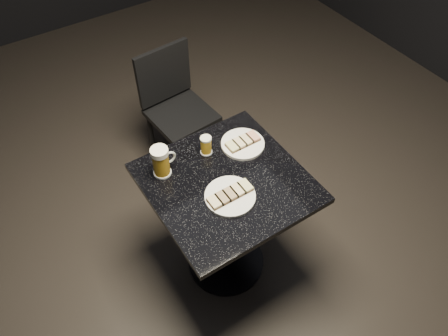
{
  "coord_description": "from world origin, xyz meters",
  "views": [
    {
      "loc": [
        -0.7,
        -1.06,
        2.3
      ],
      "look_at": [
        0.0,
        0.02,
        0.82
      ],
      "focal_mm": 35.0,
      "sensor_mm": 36.0,
      "label": 1
    }
  ],
  "objects_px": {
    "beer_mug": "(161,161)",
    "plate_small": "(243,144)",
    "plate_large": "(230,196)",
    "beer_tumbler": "(206,145)",
    "table": "(226,211)",
    "chair": "(176,105)"
  },
  "relations": [
    {
      "from": "beer_mug",
      "to": "plate_large",
      "type": "bearing_deg",
      "value": -57.72
    },
    {
      "from": "table",
      "to": "beer_mug",
      "type": "relative_size",
      "value": 4.75
    },
    {
      "from": "table",
      "to": "beer_mug",
      "type": "distance_m",
      "value": 0.44
    },
    {
      "from": "beer_mug",
      "to": "plate_small",
      "type": "bearing_deg",
      "value": -7.38
    },
    {
      "from": "beer_tumbler",
      "to": "plate_large",
      "type": "bearing_deg",
      "value": -100.75
    },
    {
      "from": "plate_large",
      "to": "beer_tumbler",
      "type": "relative_size",
      "value": 2.33
    },
    {
      "from": "plate_large",
      "to": "beer_tumbler",
      "type": "xyz_separation_m",
      "value": [
        0.06,
        0.29,
        0.04
      ]
    },
    {
      "from": "plate_large",
      "to": "beer_tumbler",
      "type": "height_order",
      "value": "beer_tumbler"
    },
    {
      "from": "beer_tumbler",
      "to": "chair",
      "type": "xyz_separation_m",
      "value": [
        0.17,
        0.66,
        -0.3
      ]
    },
    {
      "from": "plate_small",
      "to": "beer_mug",
      "type": "bearing_deg",
      "value": 172.62
    },
    {
      "from": "plate_large",
      "to": "plate_small",
      "type": "xyz_separation_m",
      "value": [
        0.23,
        0.24,
        0.0
      ]
    },
    {
      "from": "plate_large",
      "to": "chair",
      "type": "height_order",
      "value": "chair"
    },
    {
      "from": "table",
      "to": "chair",
      "type": "xyz_separation_m",
      "value": [
        0.19,
        0.86,
        -0.01
      ]
    },
    {
      "from": "beer_tumbler",
      "to": "table",
      "type": "bearing_deg",
      "value": -94.86
    },
    {
      "from": "plate_small",
      "to": "chair",
      "type": "xyz_separation_m",
      "value": [
        -0.01,
        0.72,
        -0.26
      ]
    },
    {
      "from": "plate_large",
      "to": "chair",
      "type": "distance_m",
      "value": 1.01
    },
    {
      "from": "beer_mug",
      "to": "chair",
      "type": "xyz_separation_m",
      "value": [
        0.41,
        0.66,
        -0.33
      ]
    },
    {
      "from": "beer_tumbler",
      "to": "chair",
      "type": "distance_m",
      "value": 0.74
    },
    {
      "from": "plate_small",
      "to": "table",
      "type": "xyz_separation_m",
      "value": [
        -0.19,
        -0.15,
        -0.25
      ]
    },
    {
      "from": "plate_large",
      "to": "beer_mug",
      "type": "bearing_deg",
      "value": 122.28
    },
    {
      "from": "table",
      "to": "beer_mug",
      "type": "xyz_separation_m",
      "value": [
        -0.22,
        0.2,
        0.32
      ]
    },
    {
      "from": "plate_small",
      "to": "beer_tumbler",
      "type": "bearing_deg",
      "value": 162.3
    }
  ]
}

